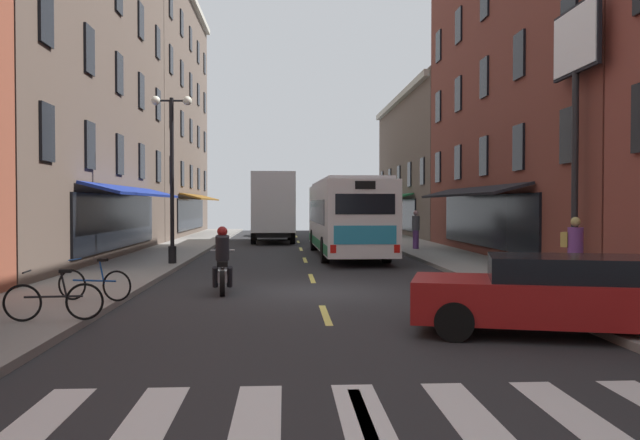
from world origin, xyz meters
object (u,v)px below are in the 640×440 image
billboard_sign (576,72)px  transit_bus (346,217)px  pedestrian_near (574,251)px  street_lamp_twin (172,171)px  bicycle_near (94,284)px  sedan_near (274,226)px  bicycle_mid (54,300)px  sedan_mid (559,294)px  box_truck (273,207)px  motorcycle_rider (222,264)px  pedestrian_mid (416,229)px

billboard_sign → transit_bus: 12.44m
pedestrian_near → street_lamp_twin: (-10.90, 7.95, 2.30)m
billboard_sign → bicycle_near: size_ratio=4.44×
sedan_near → bicycle_near: 32.93m
billboard_sign → bicycle_mid: (-11.95, -5.56, -5.28)m
sedan_mid → pedestrian_near: bearing=63.1°
sedan_mid → sedan_near: bearing=98.3°
sedan_near → street_lamp_twin: street_lamp_twin is taller
transit_bus → sedan_near: size_ratio=2.40×
box_truck → bicycle_mid: 26.90m
motorcycle_rider → sedan_mid: bearing=-43.2°
pedestrian_mid → sedan_near: bearing=140.8°
box_truck → pedestrian_mid: bearing=-49.5°
sedan_mid → motorcycle_rider: bearing=136.8°
sedan_mid → pedestrian_mid: size_ratio=2.81×
transit_bus → street_lamp_twin: bearing=-145.1°
pedestrian_near → bicycle_near: bearing=-47.8°
billboard_sign → box_truck: (-8.55, 21.08, -3.73)m
motorcycle_rider → street_lamp_twin: size_ratio=0.35×
transit_bus → bicycle_mid: bearing=-112.7°
pedestrian_near → pedestrian_mid: bearing=-140.5°
billboard_sign → street_lamp_twin: billboard_sign is taller
bicycle_mid → street_lamp_twin: (0.13, 11.48, 2.87)m
pedestrian_mid → street_lamp_twin: bearing=-116.5°
street_lamp_twin → pedestrian_mid: bearing=35.2°
pedestrian_near → street_lamp_twin: size_ratio=0.30×
motorcycle_rider → bicycle_mid: (-2.53, -4.68, -0.21)m
motorcycle_rider → street_lamp_twin: (-2.39, 6.81, 2.67)m
sedan_near → bicycle_mid: sedan_near is taller
transit_bus → pedestrian_mid: transit_bus is taller
box_truck → sedan_near: 8.67m
sedan_mid → bicycle_near: 9.37m
box_truck → street_lamp_twin: 15.55m
transit_bus → sedan_mid: bearing=-83.5°
billboard_sign → motorcycle_rider: (-9.42, -0.88, -5.08)m
billboard_sign → motorcycle_rider: 10.74m
box_truck → sedan_near: (-0.04, 8.57, -1.37)m
billboard_sign → bicycle_near: billboard_sign is taller
billboard_sign → sedan_near: size_ratio=1.55×
box_truck → motorcycle_rider: size_ratio=3.55×
sedan_mid → street_lamp_twin: (-8.54, 12.59, 2.68)m
box_truck → motorcycle_rider: 22.02m
box_truck → street_lamp_twin: (-3.26, -15.15, 1.32)m
motorcycle_rider → pedestrian_near: pedestrian_near is taller
motorcycle_rider → bicycle_near: motorcycle_rider is taller
box_truck → sedan_mid: 28.27m
transit_bus → sedan_mid: 17.34m
box_truck → sedan_mid: box_truck is taller
sedan_mid → pedestrian_mid: (1.57, 19.73, 0.37)m
box_truck → motorcycle_rider: bearing=-92.3°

